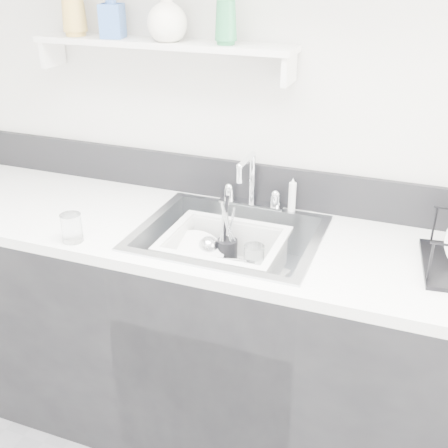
% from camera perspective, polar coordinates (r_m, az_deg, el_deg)
% --- Properties ---
extents(room_shell, '(3.50, 3.00, 2.60)m').
position_cam_1_polar(room_shell, '(1.06, -15.40, 17.77)').
color(room_shell, silver).
rests_on(room_shell, ground).
extents(counter_run, '(3.20, 0.62, 0.92)m').
position_cam_1_polar(counter_run, '(2.23, 0.47, -11.54)').
color(counter_run, black).
rests_on(counter_run, ground).
extents(backsplash, '(3.20, 0.02, 0.16)m').
position_cam_1_polar(backsplash, '(2.21, 3.22, 4.16)').
color(backsplash, black).
rests_on(backsplash, counter_run).
extents(sink, '(0.64, 0.52, 0.20)m').
position_cam_1_polar(sink, '(2.03, 0.50, -3.23)').
color(sink, silver).
rests_on(sink, counter_run).
extents(faucet, '(0.26, 0.18, 0.23)m').
position_cam_1_polar(faucet, '(2.17, 2.78, 3.20)').
color(faucet, silver).
rests_on(faucet, counter_run).
extents(side_sprayer, '(0.03, 0.03, 0.14)m').
position_cam_1_polar(side_sprayer, '(2.14, 6.94, 2.92)').
color(side_sprayer, silver).
rests_on(side_sprayer, counter_run).
extents(wall_shelf, '(1.00, 0.16, 0.12)m').
position_cam_1_polar(wall_shelf, '(2.15, -6.38, 17.56)').
color(wall_shelf, silver).
rests_on(wall_shelf, room_shell).
extents(wash_tub, '(0.48, 0.42, 0.16)m').
position_cam_1_polar(wash_tub, '(2.01, -0.05, -3.41)').
color(wash_tub, silver).
rests_on(wash_tub, sink).
extents(plate_stack, '(0.26, 0.25, 0.10)m').
position_cam_1_polar(plate_stack, '(2.07, -2.76, -3.69)').
color(plate_stack, white).
rests_on(plate_stack, wash_tub).
extents(utensil_cup, '(0.08, 0.08, 0.25)m').
position_cam_1_polar(utensil_cup, '(2.09, 0.34, -2.57)').
color(utensil_cup, black).
rests_on(utensil_cup, wash_tub).
extents(ladle, '(0.27, 0.31, 0.09)m').
position_cam_1_polar(ladle, '(2.04, -1.06, -3.78)').
color(ladle, silver).
rests_on(ladle, wash_tub).
extents(tumbler_in_tub, '(0.08, 0.08, 0.11)m').
position_cam_1_polar(tumbler_in_tub, '(2.03, 3.06, -3.58)').
color(tumbler_in_tub, white).
rests_on(tumbler_in_tub, wash_tub).
extents(tumbler_counter, '(0.08, 0.08, 0.10)m').
position_cam_1_polar(tumbler_counter, '(1.98, -15.21, -0.38)').
color(tumbler_counter, white).
rests_on(tumbler_counter, counter_run).
extents(bowl_small, '(0.13, 0.13, 0.03)m').
position_cam_1_polar(bowl_small, '(1.99, 1.49, -5.54)').
color(bowl_small, white).
rests_on(bowl_small, wash_tub).
extents(soap_bottle_a, '(0.10, 0.10, 0.24)m').
position_cam_1_polar(soap_bottle_a, '(2.30, -15.13, 20.95)').
color(soap_bottle_a, gold).
rests_on(soap_bottle_a, wall_shelf).
extents(soap_bottle_b, '(0.10, 0.10, 0.18)m').
position_cam_1_polar(soap_bottle_b, '(2.21, -11.34, 20.31)').
color(soap_bottle_b, '#3964B0').
rests_on(soap_bottle_b, wall_shelf).
extents(soap_bottle_c, '(0.18, 0.18, 0.18)m').
position_cam_1_polar(soap_bottle_c, '(2.09, -5.83, 20.43)').
color(soap_bottle_c, white).
rests_on(soap_bottle_c, wall_shelf).
extents(soap_bottle_d, '(0.09, 0.09, 0.20)m').
position_cam_1_polar(soap_bottle_d, '(2.01, 0.20, 20.56)').
color(soap_bottle_d, '#2A824B').
rests_on(soap_bottle_d, wall_shelf).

